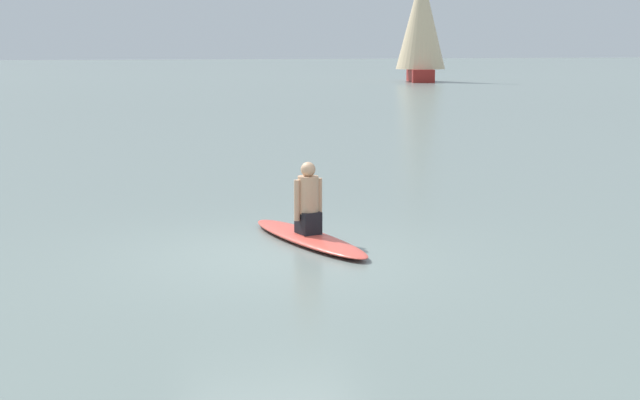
{
  "coord_description": "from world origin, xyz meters",
  "views": [
    {
      "loc": [
        -3.24,
        -11.81,
        2.85
      ],
      "look_at": [
        0.79,
        0.42,
        0.68
      ],
      "focal_mm": 51.16,
      "sensor_mm": 36.0,
      "label": 1
    }
  ],
  "objects": [
    {
      "name": "ground_plane",
      "position": [
        0.0,
        0.0,
        0.0
      ],
      "size": [
        400.0,
        400.0,
        0.0
      ],
      "primitive_type": "plane",
      "color": "slate"
    },
    {
      "name": "sailboat_near_right",
      "position": [
        28.34,
        57.66,
        4.71
      ],
      "size": [
        5.13,
        6.05,
        10.11
      ],
      "rotation": [
        0.0,
        0.0,
        -1.89
      ],
      "color": "maroon",
      "rests_on": "ground"
    },
    {
      "name": "surfboard",
      "position": [
        0.71,
        0.75,
        0.07
      ],
      "size": [
        1.26,
        3.22,
        0.13
      ],
      "primitive_type": "ellipsoid",
      "rotation": [
        0.0,
        0.0,
        1.77
      ],
      "color": "#D84C3F",
      "rests_on": "ground"
    },
    {
      "name": "person_paddler",
      "position": [
        0.71,
        0.75,
        0.61
      ],
      "size": [
        0.47,
        0.4,
        1.06
      ],
      "rotation": [
        0.0,
        0.0,
        1.77
      ],
      "color": "black",
      "rests_on": "surfboard"
    }
  ]
}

